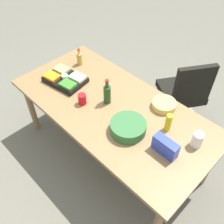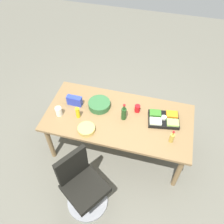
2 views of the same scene
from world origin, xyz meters
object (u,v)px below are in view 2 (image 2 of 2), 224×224
Objects in this scene: conference_table at (118,120)px; veggie_tray at (164,119)px; dressing_bottle at (172,138)px; chip_bowl at (86,129)px; wine_bottle at (124,113)px; chip_bag_blue at (75,101)px; salad_bowl at (99,105)px; mustard_bottle at (78,113)px; mayo_jar at (59,111)px; red_solo_cup at (137,108)px; office_chair at (83,188)px.

conference_table is 0.64m from veggie_tray.
chip_bowl is at bearing 6.31° from dressing_bottle.
chip_bowl is (0.43, 0.34, -0.07)m from wine_bottle.
chip_bag_blue is at bearing -6.20° from conference_table.
conference_table is at bearing -5.57° from wine_bottle.
chip_bowl is (0.98, 0.44, -0.00)m from veggie_tray.
chip_bowl is (0.04, 0.47, -0.02)m from salad_bowl.
salad_bowl is at bearing -131.79° from mustard_bottle.
red_solo_cup is at bearing -161.64° from mayo_jar.
dressing_bottle is (-0.52, 0.40, 0.02)m from red_solo_cup.
chip_bowl is at bearing 127.65° from chip_bag_blue.
wine_bottle is (-0.30, -0.96, 0.49)m from office_chair.
wine_bottle is 0.87× the size of salad_bowl.
office_chair is 0.76m from chip_bowl.
chip_bag_blue is (-0.14, -0.25, 0.01)m from mayo_jar.
veggie_tray is 0.40m from red_solo_cup.
red_solo_cup is 0.55× the size of dressing_bottle.
veggie_tray is 3.32× the size of mayo_jar.
wine_bottle is 2.53× the size of red_solo_cup.
salad_bowl is (0.39, -0.12, -0.06)m from wine_bottle.
salad_bowl is at bearing -95.00° from chip_bowl.
mustard_bottle is 0.55× the size of salad_bowl.
chip_bag_blue is at bearing 6.39° from red_solo_cup.
chip_bowl is (-0.19, 0.20, -0.06)m from mustard_bottle.
mayo_jar is at bearing 10.42° from veggie_tray.
chip_bowl is at bearing 41.52° from red_solo_cup.
dressing_bottle reaches higher than conference_table.
conference_table is 8.97× the size of chip_bowl.
veggie_tray is 2.62× the size of mustard_bottle.
mustard_bottle is 1.31m from dressing_bottle.
mayo_jar is at bearing 29.88° from salad_bowl.
veggie_tray reaches higher than chip_bowl.
wine_bottle reaches higher than mustard_bottle.
salad_bowl is (0.94, -0.03, 0.01)m from veggie_tray.
salad_bowl reaches higher than veggie_tray.
office_chair is 1.32m from dressing_bottle.
salad_bowl reaches higher than chip_bowl.
chip_bowl is (0.59, 0.53, -0.02)m from red_solo_cup.
veggie_tray is 2.30× the size of dressing_bottle.
conference_table is at bearing -165.38° from mustard_bottle.
office_chair is 1.12m from wine_bottle.
conference_table is 14.95× the size of mayo_jar.
mayo_jar is (1.45, 0.27, 0.03)m from veggie_tray.
office_chair is 1.17m from salad_bowl.
chip_bag_blue is (0.76, -0.08, -0.03)m from wine_bottle.
chip_bag_blue is 1.09× the size of dressing_bottle.
office_chair is 1.00m from mustard_bottle.
chip_bowl is at bearing 159.70° from mayo_jar.
office_chair is 4.45× the size of chip_bag_blue.
office_chair reaches higher than chip_bowl.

